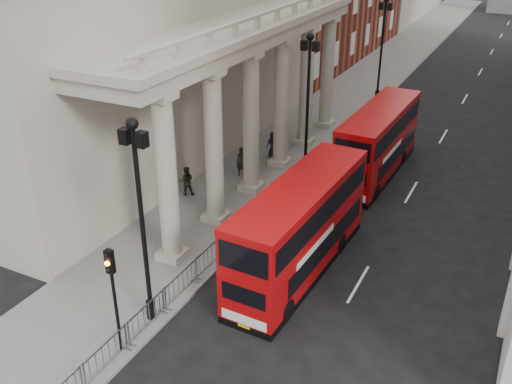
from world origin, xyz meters
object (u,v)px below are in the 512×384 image
(lamp_post_mid, at_px, (308,94))
(pedestrian_c, at_px, (273,145))
(lamp_post_north, at_px, (382,42))
(traffic_light, at_px, (112,283))
(pedestrian_b, at_px, (186,181))
(bus_near, at_px, (300,227))
(lamp_post_south, at_px, (141,211))
(pedestrian_a, at_px, (242,162))
(bus_far, at_px, (378,141))

(lamp_post_mid, bearing_deg, pedestrian_c, 161.97)
(lamp_post_north, xyz_separation_m, traffic_light, (0.10, -34.02, -1.80))
(pedestrian_b, bearing_deg, traffic_light, 81.76)
(lamp_post_north, height_order, bus_near, lamp_post_north)
(lamp_post_south, distance_m, bus_near, 7.50)
(pedestrian_a, bearing_deg, pedestrian_b, -129.02)
(lamp_post_south, height_order, lamp_post_north, same)
(lamp_post_south, height_order, traffic_light, lamp_post_south)
(pedestrian_c, bearing_deg, traffic_light, -90.78)
(traffic_light, bearing_deg, bus_near, 64.73)
(traffic_light, bearing_deg, lamp_post_north, 90.17)
(lamp_post_south, height_order, pedestrian_a, lamp_post_south)
(traffic_light, height_order, bus_far, traffic_light)
(bus_far, relative_size, pedestrian_c, 5.51)
(pedestrian_a, bearing_deg, lamp_post_north, 65.26)
(lamp_post_mid, height_order, bus_far, lamp_post_mid)
(bus_far, relative_size, pedestrian_b, 5.72)
(lamp_post_north, bearing_deg, lamp_post_south, -90.00)
(bus_near, relative_size, pedestrian_b, 5.90)
(lamp_post_mid, distance_m, bus_far, 5.11)
(lamp_post_south, xyz_separation_m, lamp_post_mid, (0.00, 16.00, 0.00))
(bus_far, xyz_separation_m, pedestrian_c, (-6.59, -0.74, -1.16))
(traffic_light, distance_m, bus_near, 8.77)
(lamp_post_south, bearing_deg, bus_far, 77.16)
(pedestrian_c, bearing_deg, pedestrian_b, -115.16)
(lamp_post_south, relative_size, pedestrian_a, 4.62)
(lamp_post_north, relative_size, traffic_light, 1.93)
(lamp_post_south, height_order, bus_near, lamp_post_south)
(traffic_light, xyz_separation_m, bus_near, (3.72, 7.89, -0.88))
(pedestrian_c, bearing_deg, lamp_post_south, -90.15)
(lamp_post_mid, relative_size, pedestrian_c, 4.75)
(pedestrian_a, bearing_deg, lamp_post_mid, 24.86)
(lamp_post_north, xyz_separation_m, bus_far, (4.01, -14.42, -2.75))
(lamp_post_mid, relative_size, bus_near, 0.84)
(lamp_post_mid, height_order, pedestrian_a, lamp_post_mid)
(traffic_light, distance_m, bus_far, 20.01)
(pedestrian_a, distance_m, pedestrian_c, 3.47)
(bus_near, bearing_deg, bus_far, 91.52)
(traffic_light, relative_size, pedestrian_b, 2.55)
(lamp_post_north, distance_m, bus_near, 26.54)
(lamp_post_north, bearing_deg, pedestrian_a, -99.35)
(lamp_post_mid, relative_size, lamp_post_north, 1.00)
(lamp_post_south, xyz_separation_m, bus_near, (3.82, 5.87, -2.69))
(pedestrian_a, bearing_deg, lamp_post_south, -92.53)
(lamp_post_south, distance_m, traffic_light, 2.71)
(pedestrian_b, relative_size, pedestrian_c, 0.96)
(lamp_post_mid, height_order, bus_near, lamp_post_mid)
(pedestrian_b, bearing_deg, lamp_post_south, 85.24)
(pedestrian_b, distance_m, pedestrian_c, 7.34)
(lamp_post_mid, distance_m, pedestrian_b, 8.70)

